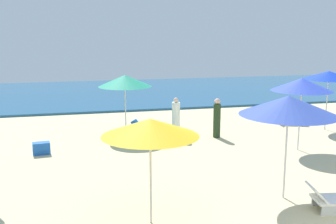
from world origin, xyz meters
TOP-DOWN VIEW (x-y plane):
  - ocean at (0.00, 23.07)m, footprint 60.00×13.86m
  - umbrella_0 at (-0.29, 3.67)m, footprint 2.47×2.47m
  - lounge_chair_0_0 at (0.52, 2.68)m, footprint 1.43×0.89m
  - umbrella_2 at (2.45, 7.55)m, footprint 2.19×2.19m
  - umbrella_3 at (5.32, 10.12)m, footprint 2.19×2.19m
  - lounge_chair_3_0 at (4.31, 11.40)m, footprint 1.48×1.04m
  - umbrella_4 at (-3.93, 3.07)m, footprint 2.15×2.15m
  - umbrella_6 at (-3.40, 11.16)m, footprint 2.18×2.18m
  - lounge_chair_6_0 at (-2.51, 10.80)m, footprint 1.58×1.24m
  - beachgoer_1 at (0.17, 9.96)m, footprint 0.42×0.42m
  - beachgoer_4 at (-1.47, 10.29)m, footprint 0.47×0.47m
  - cooler_box_0 at (-6.68, 9.18)m, footprint 0.63×0.43m

SIDE VIEW (x-z plane):
  - ocean at x=0.00m, z-range 0.00..0.12m
  - cooler_box_0 at x=-6.68m, z-range 0.00..0.43m
  - lounge_chair_6_0 at x=-2.51m, z-range -0.08..0.56m
  - lounge_chair_3_0 at x=4.31m, z-range -0.08..0.57m
  - lounge_chair_0_0 at x=0.52m, z-range -0.05..0.61m
  - beachgoer_4 at x=-1.47m, z-range -0.06..1.60m
  - beachgoer_1 at x=0.17m, z-range -0.03..1.58m
  - umbrella_4 at x=-3.93m, z-range 1.01..3.43m
  - umbrella_6 at x=-3.40m, z-range 1.03..3.55m
  - umbrella_3 at x=5.32m, z-range 1.11..3.71m
  - umbrella_2 at x=2.45m, z-range 1.09..3.74m
  - umbrella_0 at x=-0.29m, z-range 1.10..3.80m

